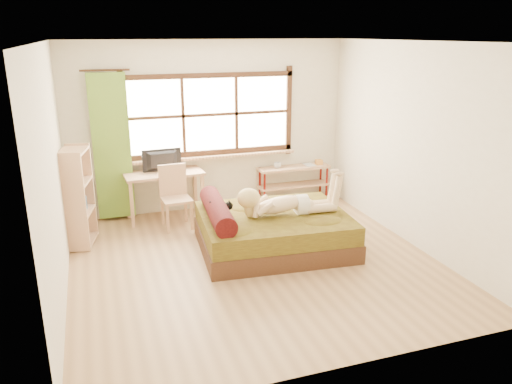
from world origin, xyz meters
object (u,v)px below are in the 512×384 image
object	(u,v)px
chair	(175,193)
woman	(286,193)
bookshelf	(77,197)
desk	(164,179)
pipe_shelf	(294,176)
bed	(270,230)
kitten	(220,209)

from	to	relation	value
chair	woman	bearing A→B (deg)	-49.43
chair	bookshelf	size ratio (longest dim) A/B	0.69
desk	chair	size ratio (longest dim) A/B	1.31
desk	chair	world-z (taller)	chair
desk	bookshelf	distance (m)	1.42
chair	desk	bearing A→B (deg)	100.95
woman	pipe_shelf	xyz separation A→B (m)	(0.87, 1.79, -0.33)
desk	woman	bearing A→B (deg)	-54.39
desk	bookshelf	bearing A→B (deg)	-156.08
bed	kitten	size ratio (longest dim) A/B	7.07
woman	pipe_shelf	distance (m)	2.01
kitten	pipe_shelf	distance (m)	2.39
kitten	chair	world-z (taller)	chair
bookshelf	woman	bearing A→B (deg)	-9.14
chair	pipe_shelf	world-z (taller)	chair
kitten	chair	size ratio (longest dim) A/B	0.31
bed	chair	size ratio (longest dim) A/B	2.23
pipe_shelf	bookshelf	world-z (taller)	bookshelf
pipe_shelf	kitten	bearing A→B (deg)	-136.57
woman	chair	world-z (taller)	woman
desk	chair	xyz separation A→B (m)	(0.09, -0.36, -0.13)
bed	chair	bearing A→B (deg)	135.10
kitten	pipe_shelf	size ratio (longest dim) A/B	0.24
woman	chair	distance (m)	1.83
woman	bookshelf	xyz separation A→B (m)	(-2.62, 1.01, -0.10)
kitten	chair	xyz separation A→B (m)	(-0.40, 1.15, -0.09)
bed	woman	size ratio (longest dim) A/B	1.52
bed	bookshelf	bearing A→B (deg)	163.01
chair	pipe_shelf	distance (m)	2.19
desk	pipe_shelf	size ratio (longest dim) A/B	0.98
bed	woman	distance (m)	0.56
kitten	desk	bearing A→B (deg)	112.48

